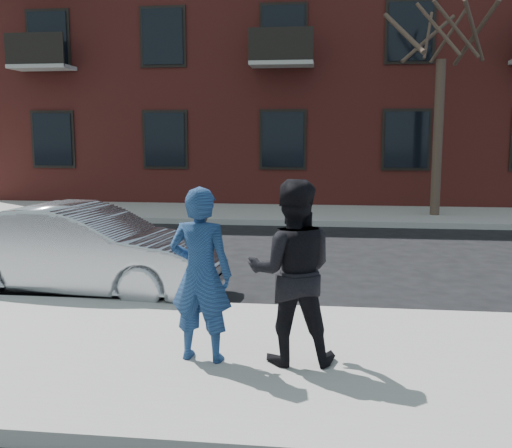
# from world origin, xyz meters

# --- Properties ---
(ground) EXTENTS (100.00, 100.00, 0.00)m
(ground) POSITION_xyz_m (0.00, 0.00, 0.00)
(ground) COLOR black
(ground) RESTS_ON ground
(near_sidewalk) EXTENTS (50.00, 3.50, 0.15)m
(near_sidewalk) POSITION_xyz_m (0.00, -0.25, 0.07)
(near_sidewalk) COLOR gray
(near_sidewalk) RESTS_ON ground
(near_curb) EXTENTS (50.00, 0.10, 0.15)m
(near_curb) POSITION_xyz_m (0.00, 1.55, 0.07)
(near_curb) COLOR #999691
(near_curb) RESTS_ON ground
(far_sidewalk) EXTENTS (50.00, 3.50, 0.15)m
(far_sidewalk) POSITION_xyz_m (0.00, 11.25, 0.07)
(far_sidewalk) COLOR gray
(far_sidewalk) RESTS_ON ground
(far_curb) EXTENTS (50.00, 0.10, 0.15)m
(far_curb) POSITION_xyz_m (0.00, 9.45, 0.07)
(far_curb) COLOR #999691
(far_curb) RESTS_ON ground
(apartment_building) EXTENTS (24.30, 10.30, 12.30)m
(apartment_building) POSITION_xyz_m (2.00, 18.00, 6.16)
(apartment_building) COLOR maroon
(apartment_building) RESTS_ON ground
(street_tree) EXTENTS (3.60, 3.60, 6.80)m
(street_tree) POSITION_xyz_m (4.50, 11.00, 5.52)
(street_tree) COLOR #392A21
(street_tree) RESTS_ON far_sidewalk
(silver_sedan) EXTENTS (4.16, 1.76, 1.34)m
(silver_sedan) POSITION_xyz_m (-1.99, 2.30, 0.67)
(silver_sedan) COLOR #999BA3
(silver_sedan) RESTS_ON ground
(man_hoodie) EXTENTS (0.67, 0.53, 1.72)m
(man_hoodie) POSITION_xyz_m (0.38, -0.41, 1.01)
(man_hoodie) COLOR navy
(man_hoodie) RESTS_ON near_sidewalk
(man_peacoat) EXTENTS (0.93, 0.75, 1.79)m
(man_peacoat) POSITION_xyz_m (1.26, -0.35, 1.04)
(man_peacoat) COLOR black
(man_peacoat) RESTS_ON near_sidewalk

